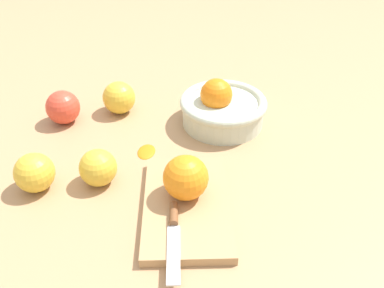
{
  "coord_description": "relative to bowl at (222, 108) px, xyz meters",
  "views": [
    {
      "loc": [
        0.64,
        0.13,
        0.52
      ],
      "look_at": [
        -0.02,
        0.09,
        0.04
      ],
      "focal_mm": 39.39,
      "sensor_mm": 36.0,
      "label": 1
    }
  ],
  "objects": [
    {
      "name": "apple_front_right_2",
      "position": [
        0.24,
        -0.33,
        -0.0
      ],
      "size": [
        0.07,
        0.07,
        0.07
      ],
      "primitive_type": "sphere",
      "color": "gold",
      "rests_on": "ground_plane"
    },
    {
      "name": "bowl",
      "position": [
        0.0,
        0.0,
        0.0
      ],
      "size": [
        0.19,
        0.19,
        0.1
      ],
      "color": "beige",
      "rests_on": "ground_plane"
    },
    {
      "name": "knife",
      "position": [
        0.35,
        -0.07,
        -0.02
      ],
      "size": [
        0.16,
        0.03,
        0.01
      ],
      "color": "silver",
      "rests_on": "cutting_board"
    },
    {
      "name": "orange_on_board",
      "position": [
        0.26,
        -0.06,
        0.02
      ],
      "size": [
        0.08,
        0.08,
        0.08
      ],
      "primitive_type": "sphere",
      "color": "orange",
      "rests_on": "cutting_board"
    },
    {
      "name": "apple_front_left_2",
      "position": [
        -0.03,
        -0.24,
        -0.0
      ],
      "size": [
        0.07,
        0.07,
        0.07
      ],
      "primitive_type": "sphere",
      "color": "gold",
      "rests_on": "ground_plane"
    },
    {
      "name": "ground_plane",
      "position": [
        0.16,
        -0.14,
        -0.04
      ],
      "size": [
        2.4,
        2.4,
        0.0
      ],
      "primitive_type": "plane",
      "color": "tan"
    },
    {
      "name": "apple_front_right",
      "position": [
        0.22,
        -0.22,
        -0.0
      ],
      "size": [
        0.07,
        0.07,
        0.07
      ],
      "primitive_type": "sphere",
      "color": "gold",
      "rests_on": "ground_plane"
    },
    {
      "name": "cutting_board",
      "position": [
        0.28,
        -0.06,
        -0.03
      ],
      "size": [
        0.25,
        0.17,
        0.02
      ],
      "primitive_type": "cube",
      "rotation": [
        0.0,
        0.0,
        0.09
      ],
      "color": "tan",
      "rests_on": "ground_plane"
    },
    {
      "name": "apple_front_left",
      "position": [
        0.02,
        -0.35,
        -0.0
      ],
      "size": [
        0.07,
        0.07,
        0.07
      ],
      "primitive_type": "sphere",
      "color": "#D6422D",
      "rests_on": "ground_plane"
    },
    {
      "name": "citrus_peel",
      "position": [
        0.12,
        -0.15,
        -0.04
      ],
      "size": [
        0.05,
        0.04,
        0.01
      ],
      "primitive_type": "ellipsoid",
      "rotation": [
        0.0,
        0.0,
        6.24
      ],
      "color": "orange",
      "rests_on": "ground_plane"
    }
  ]
}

